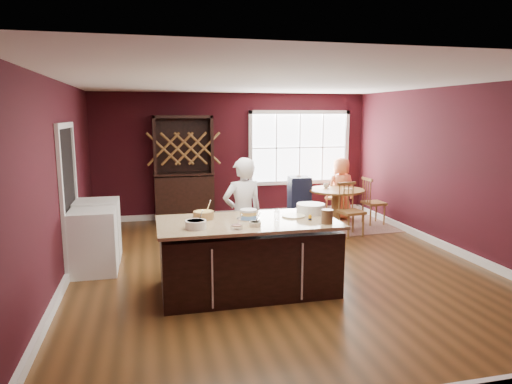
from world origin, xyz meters
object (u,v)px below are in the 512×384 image
(baker, at_px, (243,215))
(high_chair, at_px, (299,200))
(kitchen_island, at_px, (248,257))
(layer_cake, at_px, (248,214))
(chair_north, at_px, (337,196))
(hutch, at_px, (184,169))
(dining_table, at_px, (336,200))
(dryer, at_px, (98,230))
(seated_woman, at_px, (341,189))
(chair_south, at_px, (351,209))
(chair_east, at_px, (374,201))
(toddler, at_px, (296,185))
(washer, at_px, (94,242))

(baker, relative_size, high_chair, 1.60)
(kitchen_island, relative_size, high_chair, 2.18)
(layer_cake, xyz_separation_m, chair_north, (2.79, 3.64, -0.52))
(layer_cake, height_order, hutch, hutch)
(dining_table, xyz_separation_m, dryer, (-4.48, -1.20, -0.06))
(seated_woman, bearing_deg, high_chair, 7.75)
(chair_south, distance_m, dryer, 4.45)
(chair_north, xyz_separation_m, seated_woman, (-0.01, -0.24, 0.20))
(layer_cake, relative_size, chair_east, 0.31)
(baker, relative_size, layer_cake, 5.41)
(kitchen_island, distance_m, dryer, 2.67)
(layer_cake, bearing_deg, toddler, 62.17)
(dining_table, height_order, hutch, hutch)
(chair_east, height_order, dryer, chair_east)
(baker, bearing_deg, hutch, -91.74)
(dining_table, relative_size, seated_woman, 0.83)
(high_chair, bearing_deg, chair_south, -55.65)
(toddler, bearing_deg, dryer, -157.41)
(baker, xyz_separation_m, hutch, (-0.57, 3.32, 0.29))
(dining_table, xyz_separation_m, washer, (-4.48, -1.84, -0.08))
(seated_woman, distance_m, high_chair, 1.05)
(hutch, bearing_deg, layer_cake, -82.72)
(chair_south, bearing_deg, baker, -158.75)
(seated_woman, distance_m, hutch, 3.37)
(chair_north, relative_size, hutch, 0.42)
(high_chair, xyz_separation_m, hutch, (-2.28, 0.81, 0.59))
(washer, distance_m, dryer, 0.64)
(chair_north, bearing_deg, seated_woman, 61.42)
(baker, distance_m, chair_east, 3.86)
(dining_table, relative_size, hutch, 0.50)
(hutch, bearing_deg, high_chair, -19.65)
(seated_woman, xyz_separation_m, hutch, (-3.29, 0.58, 0.44))
(chair_east, height_order, chair_north, chair_east)
(baker, bearing_deg, chair_south, -160.74)
(kitchen_island, bearing_deg, dining_table, 50.11)
(hutch, relative_size, dryer, 2.36)
(chair_north, xyz_separation_m, hutch, (-3.30, 0.35, 0.65))
(layer_cake, height_order, chair_south, layer_cake)
(washer, bearing_deg, high_chair, 29.31)
(baker, relative_size, dryer, 1.75)
(chair_north, height_order, hutch, hutch)
(dining_table, distance_m, washer, 4.85)
(kitchen_island, distance_m, chair_south, 3.26)
(chair_north, distance_m, toddler, 1.21)
(seated_woman, height_order, hutch, hutch)
(baker, height_order, high_chair, baker)
(kitchen_island, bearing_deg, layer_cake, 71.71)
(chair_east, bearing_deg, high_chair, 73.83)
(baker, distance_m, chair_south, 2.75)
(kitchen_island, bearing_deg, toddler, 62.41)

